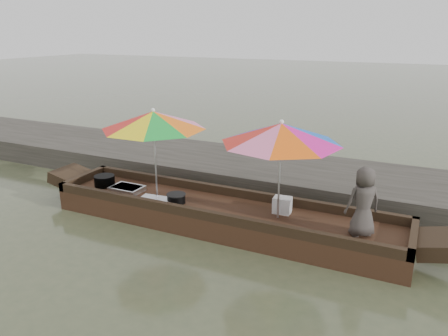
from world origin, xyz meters
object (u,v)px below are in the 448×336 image
at_px(charcoal_grill, 176,199).
at_px(umbrella_bow, 155,153).
at_px(cooking_pot, 105,181).
at_px(tray_scallop, 155,201).
at_px(umbrella_stern, 280,170).
at_px(supply_bag, 282,205).
at_px(tray_crayfish, 127,189).
at_px(boat_hull, 221,217).
at_px(vendor, 363,202).

height_order(charcoal_grill, umbrella_bow, umbrella_bow).
bearing_deg(cooking_pot, tray_scallop, -12.99).
distance_m(charcoal_grill, umbrella_stern, 1.89).
height_order(cooking_pot, umbrella_stern, umbrella_stern).
relative_size(cooking_pot, supply_bag, 1.35).
xyz_separation_m(tray_crayfish, tray_scallop, (0.76, -0.25, -0.01)).
distance_m(cooking_pot, supply_bag, 3.41).
bearing_deg(boat_hull, charcoal_grill, -168.29).
bearing_deg(tray_crayfish, umbrella_bow, 6.66).
relative_size(tray_crayfish, supply_bag, 2.05).
xyz_separation_m(charcoal_grill, umbrella_stern, (1.75, 0.16, 0.70)).
distance_m(tray_scallop, charcoal_grill, 0.37).
bearing_deg(tray_scallop, supply_bag, 14.29).
xyz_separation_m(tray_crayfish, vendor, (4.11, 0.00, 0.47)).
height_order(boat_hull, umbrella_stern, umbrella_stern).
xyz_separation_m(tray_crayfish, supply_bag, (2.85, 0.28, 0.09)).
xyz_separation_m(boat_hull, tray_crayfish, (-1.87, -0.07, 0.22)).
height_order(boat_hull, vendor, vendor).
height_order(cooking_pot, tray_crayfish, cooking_pot).
xyz_separation_m(cooking_pot, supply_bag, (3.40, 0.22, 0.03)).
distance_m(tray_crayfish, tray_scallop, 0.80).
height_order(boat_hull, supply_bag, supply_bag).
height_order(tray_crayfish, supply_bag, supply_bag).
distance_m(tray_scallop, vendor, 3.38).
bearing_deg(cooking_pot, boat_hull, 0.28).
xyz_separation_m(tray_scallop, umbrella_stern, (2.08, 0.32, 0.74)).
bearing_deg(supply_bag, tray_crayfish, -174.31).
xyz_separation_m(supply_bag, vendor, (1.26, -0.28, 0.38)).
relative_size(boat_hull, vendor, 5.85).
distance_m(charcoal_grill, vendor, 3.04).
bearing_deg(charcoal_grill, tray_scallop, -154.71).
relative_size(charcoal_grill, umbrella_bow, 0.17).
relative_size(tray_crayfish, umbrella_stern, 0.32).
height_order(tray_scallop, supply_bag, supply_bag).
height_order(tray_scallop, vendor, vendor).
height_order(cooking_pot, supply_bag, supply_bag).
height_order(umbrella_bow, umbrella_stern, same).
relative_size(cooking_pot, vendor, 0.37).
bearing_deg(tray_scallop, charcoal_grill, 25.29).
xyz_separation_m(tray_scallop, umbrella_bow, (-0.16, 0.32, 0.74)).
relative_size(tray_crayfish, charcoal_grill, 1.88).
bearing_deg(vendor, tray_crayfish, -33.91).
bearing_deg(umbrella_stern, tray_scallop, -171.34).
distance_m(cooking_pot, umbrella_stern, 3.47).
height_order(supply_bag, vendor, vendor).
bearing_deg(charcoal_grill, cooking_pot, 174.89).
xyz_separation_m(umbrella_bow, umbrella_stern, (2.24, 0.00, 0.00)).
distance_m(boat_hull, cooking_pot, 2.44).
distance_m(tray_crayfish, umbrella_bow, 0.95).
bearing_deg(tray_scallop, umbrella_bow, 117.15).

